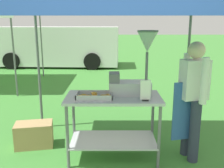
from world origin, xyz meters
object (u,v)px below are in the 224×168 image
at_px(donut_tray, 93,96).
at_px(vendor, 191,95).
at_px(menu_sign, 144,92).
at_px(van_white, 55,46).
at_px(donut_cart, 112,113).
at_px(supply_crate, 33,135).
at_px(stall_canopy, 112,2).
at_px(donut_fryer, 134,70).

xyz_separation_m(donut_tray, vendor, (1.30, 0.09, -0.01)).
xyz_separation_m(menu_sign, van_white, (-2.84, 8.16, -0.12)).
xyz_separation_m(donut_cart, supply_crate, (-1.20, 0.34, -0.46)).
relative_size(stall_canopy, vendor, 1.71).
bearing_deg(van_white, menu_sign, -70.81).
bearing_deg(menu_sign, vendor, 16.70).
bearing_deg(donut_cart, donut_fryer, 16.68).
bearing_deg(van_white, donut_fryer, -70.85).
bearing_deg(donut_tray, donut_fryer, 18.97).
bearing_deg(donut_cart, supply_crate, 164.39).
bearing_deg(supply_crate, donut_fryer, -9.46).
relative_size(stall_canopy, donut_tray, 5.89).
bearing_deg(donut_fryer, supply_crate, 170.54).
relative_size(menu_sign, supply_crate, 0.44).
distance_m(vendor, van_white, 8.70).
distance_m(stall_canopy, menu_sign, 1.20).
xyz_separation_m(menu_sign, vendor, (0.65, 0.20, -0.10)).
height_order(donut_tray, van_white, van_white).
bearing_deg(vendor, van_white, 113.69).
bearing_deg(donut_cart, stall_canopy, 90.00).
relative_size(donut_cart, supply_crate, 2.10).
bearing_deg(vendor, supply_crate, 171.39).
distance_m(donut_fryer, supply_crate, 1.83).
height_order(donut_fryer, vendor, donut_fryer).
xyz_separation_m(donut_tray, donut_fryer, (0.54, 0.18, 0.31)).
xyz_separation_m(donut_cart, menu_sign, (0.40, -0.20, 0.35)).
distance_m(donut_cart, menu_sign, 0.57).
height_order(supply_crate, van_white, van_white).
bearing_deg(donut_fryer, donut_cart, -163.32).
bearing_deg(supply_crate, vendor, -8.61).
bearing_deg(supply_crate, donut_cart, -15.61).
distance_m(menu_sign, supply_crate, 1.88).
bearing_deg(vendor, stall_canopy, 174.33).
distance_m(donut_cart, van_white, 8.33).
distance_m(donut_cart, donut_tray, 0.38).
bearing_deg(menu_sign, donut_tray, 170.83).
xyz_separation_m(donut_fryer, vendor, (0.76, -0.09, -0.32)).
bearing_deg(donut_tray, supply_crate, 155.57).
bearing_deg(vendor, donut_fryer, 173.06).
relative_size(donut_cart, menu_sign, 4.81).
distance_m(stall_canopy, donut_fryer, 0.92).
distance_m(menu_sign, vendor, 0.69).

